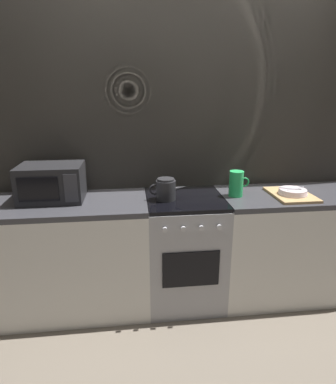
{
  "coord_description": "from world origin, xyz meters",
  "views": [
    {
      "loc": [
        -0.41,
        -2.32,
        1.69
      ],
      "look_at": [
        -0.13,
        0.0,
        0.95
      ],
      "focal_mm": 30.02,
      "sensor_mm": 36.0,
      "label": 1
    }
  ],
  "objects": [
    {
      "name": "ground_plane",
      "position": [
        0.0,
        0.0,
        0.0
      ],
      "size": [
        8.0,
        8.0,
        0.0
      ],
      "primitive_type": "plane",
      "color": "#6B6054"
    },
    {
      "name": "counter_right",
      "position": [
        0.9,
        0.0,
        0.45
      ],
      "size": [
        1.2,
        0.6,
        0.9
      ],
      "color": "silver",
      "rests_on": "ground_plane"
    },
    {
      "name": "dish_pile",
      "position": [
        0.84,
        -0.07,
        0.92
      ],
      "size": [
        0.3,
        0.4,
        0.07
      ],
      "color": "tan",
      "rests_on": "counter_right"
    },
    {
      "name": "back_wall",
      "position": [
        0.0,
        0.32,
        1.2
      ],
      "size": [
        3.6,
        0.05,
        2.4
      ],
      "color": "#A39989",
      "rests_on": "ground_plane"
    },
    {
      "name": "stove_unit",
      "position": [
        -0.0,
        -0.0,
        0.45
      ],
      "size": [
        0.6,
        0.63,
        0.9
      ],
      "color": "#9E9EA3",
      "rests_on": "ground_plane"
    },
    {
      "name": "pitcher",
      "position": [
        0.4,
        -0.01,
        1.0
      ],
      "size": [
        0.16,
        0.11,
        0.2
      ],
      "color": "green",
      "rests_on": "counter_right"
    },
    {
      "name": "counter_left",
      "position": [
        -0.9,
        0.0,
        0.45
      ],
      "size": [
        1.2,
        0.6,
        0.9
      ],
      "color": "silver",
      "rests_on": "ground_plane"
    },
    {
      "name": "kettle",
      "position": [
        -0.15,
        -0.03,
        0.98
      ],
      "size": [
        0.28,
        0.15,
        0.17
      ],
      "color": "#262628",
      "rests_on": "stove_unit"
    },
    {
      "name": "microwave",
      "position": [
        -1.0,
        0.07,
        1.04
      ],
      "size": [
        0.46,
        0.35,
        0.27
      ],
      "color": "black",
      "rests_on": "counter_left"
    }
  ]
}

